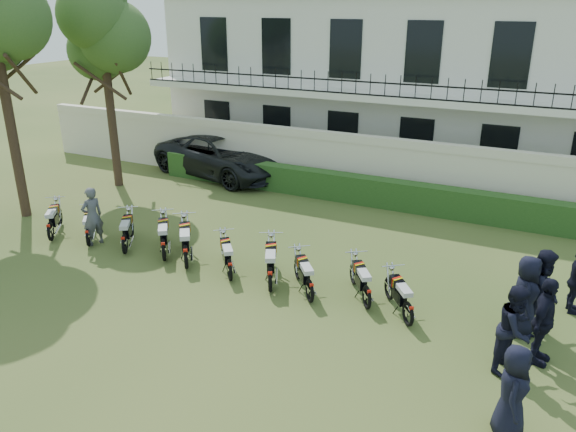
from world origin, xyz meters
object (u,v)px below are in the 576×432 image
object	(u,v)px
motorcycle_0	(50,227)
motorcycle_8	(367,292)
tree_west_near	(102,29)
motorcycle_1	(88,233)
motorcycle_5	(230,265)
officer_2	(543,321)
officer_1	(515,329)
officer_3	(525,296)
officer_0	(513,392)
motorcycle_2	(124,239)
motorcycle_9	(409,308)
inspector	(92,216)
officer_5	(576,281)
motorcycle_6	(270,274)
motorcycle_7	(310,286)
motorcycle_3	(163,245)
suv	(222,156)
motorcycle_4	(186,251)
officer_4	(543,291)

from	to	relation	value
motorcycle_0	motorcycle_8	distance (m)	9.89
tree_west_near	motorcycle_1	distance (m)	8.13
motorcycle_5	officer_2	world-z (taller)	officer_2
officer_1	officer_3	distance (m)	1.50
officer_0	officer_2	xyz separation A→B (m)	(0.32, 2.40, 0.09)
motorcycle_2	motorcycle_9	world-z (taller)	motorcycle_2
motorcycle_2	officer_0	xyz separation A→B (m)	(10.66, -2.74, 0.37)
motorcycle_2	inspector	xyz separation A→B (m)	(-1.32, 0.19, 0.42)
officer_5	motorcycle_6	bearing A→B (deg)	99.14
motorcycle_5	motorcycle_7	xyz separation A→B (m)	(2.32, -0.11, 0.00)
motorcycle_1	officer_2	world-z (taller)	officer_2
motorcycle_3	motorcycle_8	world-z (taller)	motorcycle_3
motorcycle_3	inspector	world-z (taller)	inspector
motorcycle_8	motorcycle_5	bearing A→B (deg)	148.88
motorcycle_0	motorcycle_6	distance (m)	7.46
motorcycle_0	inspector	size ratio (longest dim) A/B	0.88
tree_west_near	inspector	world-z (taller)	tree_west_near
motorcycle_0	officer_3	size ratio (longest dim) A/B	0.86
motorcycle_9	motorcycle_8	bearing A→B (deg)	127.80
motorcycle_1	suv	distance (m)	8.00
tree_west_near	suv	world-z (taller)	tree_west_near
motorcycle_9	inspector	bearing A→B (deg)	141.60
motorcycle_0	motorcycle_7	size ratio (longest dim) A/B	1.06
motorcycle_3	motorcycle_7	distance (m)	4.61
tree_west_near	suv	distance (m)	6.55
motorcycle_2	motorcycle_3	size ratio (longest dim) A/B	0.99
motorcycle_5	motorcycle_6	world-z (taller)	motorcycle_6
officer_2	officer_5	xyz separation A→B (m)	(0.59, 2.46, -0.14)
tree_west_near	officer_0	world-z (taller)	tree_west_near
motorcycle_0	officer_1	size ratio (longest dim) A/B	0.85
motorcycle_4	motorcycle_1	bearing A→B (deg)	144.87
suv	officer_3	distance (m)	14.29
officer_0	officer_5	xyz separation A→B (m)	(0.91, 4.86, -0.05)
motorcycle_5	motorcycle_4	bearing A→B (deg)	138.33
tree_west_near	officer_4	xyz separation A→B (m)	(15.57, -4.06, -4.93)
motorcycle_3	officer_3	xyz separation A→B (m)	(9.29, 0.51, 0.41)
motorcycle_2	officer_2	world-z (taller)	officer_2
motorcycle_8	officer_5	distance (m)	4.80
motorcycle_9	inspector	size ratio (longest dim) A/B	0.84
motorcycle_3	officer_2	xyz separation A→B (m)	(9.69, -0.47, 0.43)
officer_1	motorcycle_8	bearing A→B (deg)	90.68
motorcycle_0	officer_0	size ratio (longest dim) A/B	0.93
motorcycle_2	officer_4	world-z (taller)	officer_4
motorcycle_0	motorcycle_3	distance (m)	3.97
motorcycle_0	officer_5	bearing A→B (deg)	-26.55
motorcycle_7	officer_5	xyz separation A→B (m)	(5.69, 2.31, 0.34)
motorcycle_4	suv	bearing A→B (deg)	80.06
officer_4	motorcycle_7	bearing A→B (deg)	117.38
suv	inspector	distance (m)	7.75
motorcycle_8	officer_4	world-z (taller)	officer_4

